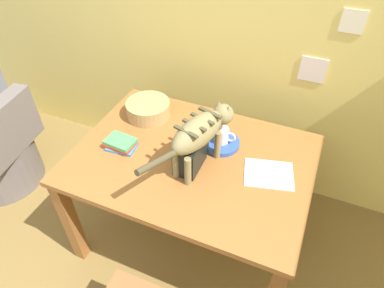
% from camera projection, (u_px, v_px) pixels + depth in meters
% --- Properties ---
extents(wall_rear, '(4.47, 0.11, 2.50)m').
position_uv_depth(wall_rear, '(226.00, 18.00, 2.14)').
color(wall_rear, '#F0DD72').
rests_on(wall_rear, ground_plane).
extents(dining_table, '(1.33, 0.97, 0.75)m').
position_uv_depth(dining_table, '(192.00, 168.00, 1.98)').
color(dining_table, '#985E2E').
rests_on(dining_table, ground_plane).
extents(cat, '(0.25, 0.68, 0.32)m').
position_uv_depth(cat, '(201.00, 131.00, 1.74)').
color(cat, olive).
rests_on(cat, dining_table).
extents(saucer_bowl, '(0.22, 0.22, 0.03)m').
position_uv_depth(saucer_bowl, '(221.00, 143.00, 1.99)').
color(saucer_bowl, '#2F55B3').
rests_on(saucer_bowl, dining_table).
extents(coffee_mug, '(0.13, 0.08, 0.09)m').
position_uv_depth(coffee_mug, '(222.00, 135.00, 1.95)').
color(coffee_mug, white).
rests_on(coffee_mug, saucer_bowl).
extents(magazine, '(0.30, 0.27, 0.01)m').
position_uv_depth(magazine, '(269.00, 174.00, 1.82)').
color(magazine, silver).
rests_on(magazine, dining_table).
extents(book_stack, '(0.18, 0.13, 0.06)m').
position_uv_depth(book_stack, '(121.00, 144.00, 1.96)').
color(book_stack, '#3987BD').
rests_on(book_stack, dining_table).
extents(wicker_basket, '(0.28, 0.28, 0.10)m').
position_uv_depth(wicker_basket, '(148.00, 109.00, 2.18)').
color(wicker_basket, tan).
rests_on(wicker_basket, dining_table).
extents(toaster, '(0.12, 0.20, 0.18)m').
position_uv_depth(toaster, '(190.00, 155.00, 1.82)').
color(toaster, black).
rests_on(toaster, dining_table).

